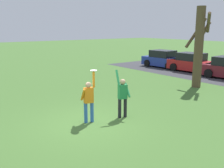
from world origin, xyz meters
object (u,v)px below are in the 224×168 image
Objects in this scene: bare_tree_tall at (199,46)px; parked_car_blue at (163,59)px; person_catcher at (89,99)px; parked_car_red at (192,63)px; frisbee_disc at (94,70)px; person_defender at (123,95)px.

parked_car_blue is at bearing 146.54° from bare_tree_tall.
person_catcher is at bearing -81.59° from bare_tree_tall.
parked_car_red is (3.20, 0.06, 0.00)m from parked_car_blue.
parked_car_red is at bearing 34.22° from person_catcher.
parked_car_blue is 3.20m from parked_car_red.
bare_tree_tall is at bearing -54.58° from parked_car_red.
frisbee_disc is 0.06× the size of parked_car_blue.
frisbee_disc reaches higher than person_defender.
person_catcher is 15.88m from parked_car_blue.
person_defender reaches higher than parked_car_blue.
bare_tree_tall is (-1.66, 7.44, 1.63)m from person_defender.
frisbee_disc is (-0.29, -1.22, 1.11)m from person_defender.
bare_tree_tall is (7.01, -4.63, 1.88)m from parked_car_blue.
frisbee_disc is (0.05, 0.22, 1.11)m from person_catcher.
person_catcher is 0.49× the size of parked_car_red.
bare_tree_tall is (-1.37, 8.66, 0.52)m from frisbee_disc.
bare_tree_tall reaches higher than person_catcher.
frisbee_disc is at bearing -81.04° from bare_tree_tall.
person_defender is 0.41× the size of bare_tree_tall.
parked_car_blue is (-8.38, 13.30, -1.37)m from frisbee_disc.
bare_tree_tall reaches higher than person_defender.
person_catcher is 1.13m from frisbee_disc.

